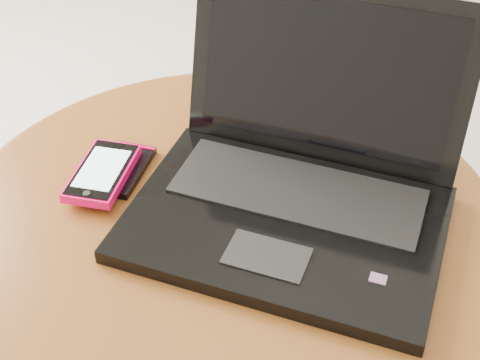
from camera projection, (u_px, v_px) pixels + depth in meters
The scene contains 4 objects.
table at pixel (226, 280), 0.92m from camera, with size 0.70×0.70×0.56m.
laptop at pixel (297, 179), 0.82m from camera, with size 0.43×0.39×0.24m.
phone_black at pixel (123, 169), 0.90m from camera, with size 0.08×0.12×0.01m.
phone_pink at pixel (103, 172), 0.88m from camera, with size 0.10×0.14×0.01m.
Camera 1 is at (0.44, -0.50, 1.13)m, focal length 51.14 mm.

